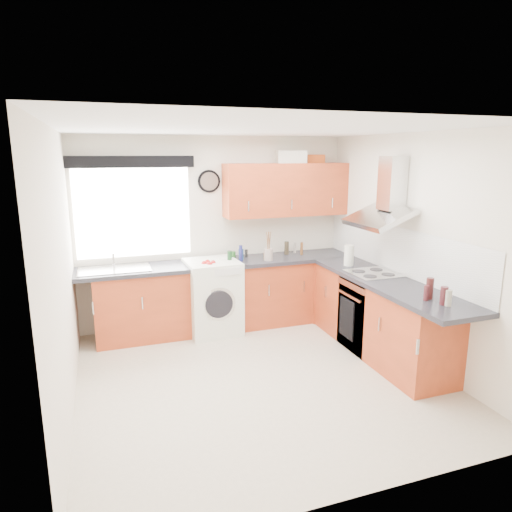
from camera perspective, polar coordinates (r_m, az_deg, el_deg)
name	(u,v)px	position (r m, az deg, el deg)	size (l,w,h in m)	color
ground_plane	(260,378)	(4.90, 0.51, -15.00)	(3.60, 3.60, 0.00)	beige
ceiling	(261,128)	(4.34, 0.58, 15.66)	(3.60, 3.60, 0.02)	white
wall_back	(215,232)	(6.15, -5.12, 3.03)	(3.60, 0.02, 2.50)	silver
wall_front	(359,325)	(2.90, 12.74, -8.36)	(3.60, 0.02, 2.50)	silver
wall_left	(61,277)	(4.22, -23.15, -2.40)	(0.02, 3.60, 2.50)	silver
wall_right	(414,249)	(5.32, 19.11, 0.88)	(0.02, 3.60, 2.50)	silver
window	(133,213)	(5.93, -15.08, 5.23)	(1.40, 0.02, 1.10)	silver
window_blind	(131,162)	(5.80, -15.37, 11.30)	(1.50, 0.18, 0.14)	black
splashback	(396,250)	(5.56, 17.09, 0.77)	(0.01, 3.00, 0.54)	white
base_cab_back	(214,297)	(6.04, -5.21, -5.15)	(3.00, 0.58, 0.86)	#973618
base_cab_corner	(324,286)	(6.58, 8.48, -3.74)	(0.60, 0.60, 0.86)	#973618
base_cab_right	(379,317)	(5.49, 15.12, -7.41)	(0.58, 2.10, 0.86)	#973618
worktop_back	(221,263)	(5.94, -4.34, -0.90)	(3.60, 0.62, 0.05)	black
worktop_right	(388,283)	(5.23, 16.23, -3.25)	(0.62, 2.42, 0.05)	black
sink	(114,266)	(5.74, -17.30, -1.25)	(0.84, 0.46, 0.10)	#BEBEBE
oven	(371,314)	(5.60, 14.17, -7.00)	(0.56, 0.58, 0.85)	black
hob_plate	(373,273)	(5.46, 14.45, -2.13)	(0.52, 0.52, 0.01)	#BEBEBE
extractor_hood	(385,199)	(5.37, 15.85, 6.81)	(0.52, 0.78, 0.66)	#BEBEBE
upper_cabinets	(286,190)	(6.21, 3.80, 8.27)	(1.70, 0.35, 0.70)	#973618
washing_machine	(213,297)	(5.92, -5.43, -5.09)	(0.65, 0.63, 0.95)	silver
wall_clock	(209,181)	(6.01, -5.85, 9.26)	(0.29, 0.29, 0.04)	black
casserole	(290,157)	(6.32, 4.28, 12.26)	(0.39, 0.28, 0.16)	silver
storage_box	(315,159)	(6.48, 7.39, 11.97)	(0.24, 0.20, 0.11)	#B24615
utensil_pot	(268,255)	(5.95, 1.57, 0.19)	(0.11, 0.11, 0.16)	gray
kitchen_roll	(349,255)	(5.78, 11.55, 0.08)	(0.12, 0.12, 0.26)	silver
tomato_cluster	(209,263)	(5.68, -5.95, -0.92)	(0.16, 0.16, 0.07)	#AD1010
jar_0	(246,253)	(6.15, -1.23, 0.34)	(0.04, 0.04, 0.10)	black
jar_1	(287,248)	(6.32, 3.85, 1.01)	(0.06, 0.06, 0.18)	#352C1D
jar_2	(230,257)	(5.83, -3.33, -0.10)	(0.06, 0.06, 0.15)	#143819
jar_3	(241,255)	(5.98, -1.88, 0.18)	(0.07, 0.07, 0.14)	navy
jar_4	(302,249)	(6.31, 5.72, 0.93)	(0.04, 0.04, 0.17)	brown
jar_5	(241,254)	(5.86, -1.91, 0.29)	(0.04, 0.04, 0.22)	navy
jar_6	(295,248)	(6.41, 4.87, 1.03)	(0.04, 0.04, 0.15)	gray
jar_7	(233,256)	(6.00, -2.91, 0.06)	(0.07, 0.07, 0.11)	#26581F
jar_8	(266,256)	(5.99, 1.25, 0.01)	(0.06, 0.06, 0.10)	brown
bottle_0	(426,293)	(4.62, 20.52, -4.36)	(0.05, 0.05, 0.15)	#4C1B20
bottle_1	(430,288)	(4.68, 20.89, -3.80)	(0.07, 0.07, 0.21)	#3C1515
bottle_2	(444,296)	(4.56, 22.44, -4.61)	(0.07, 0.07, 0.17)	#42171C
bottle_3	(448,298)	(4.54, 22.92, -4.85)	(0.06, 0.06, 0.15)	#9D9886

